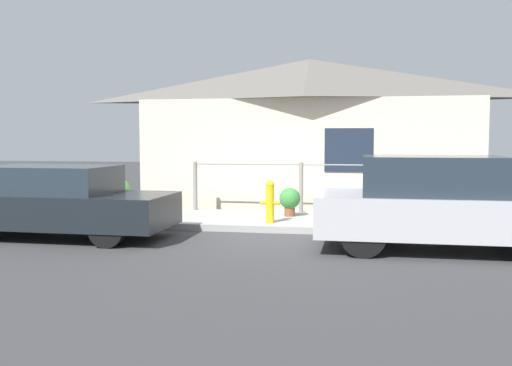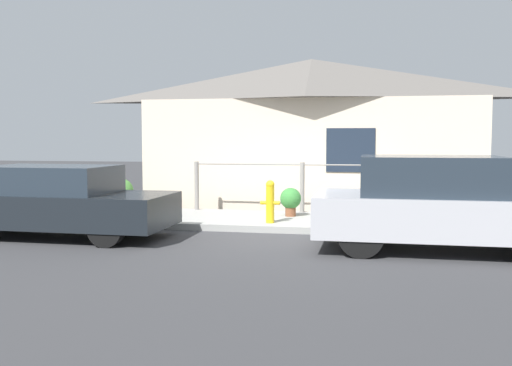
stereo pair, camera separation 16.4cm
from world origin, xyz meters
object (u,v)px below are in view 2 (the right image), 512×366
object	(u,v)px
potted_plant_near_hydrant	(291,200)
car_left	(57,201)
fire_hydrant	(270,201)
potted_plant_by_fence	(121,192)
potted_plant_corner	(429,203)
car_right	(437,204)

from	to	relation	value
potted_plant_near_hydrant	car_left	bearing A→B (deg)	-146.04
fire_hydrant	potted_plant_by_fence	bearing A→B (deg)	157.09
fire_hydrant	potted_plant_near_hydrant	bearing A→B (deg)	75.55
fire_hydrant	potted_plant_by_fence	world-z (taller)	fire_hydrant
potted_plant_near_hydrant	potted_plant_by_fence	size ratio (longest dim) A/B	0.85
fire_hydrant	potted_plant_by_fence	size ratio (longest dim) A/B	1.18
potted_plant_near_hydrant	potted_plant_corner	xyz separation A→B (m)	(2.82, 0.50, -0.05)
car_right	potted_plant_near_hydrant	distance (m)	3.67
car_left	potted_plant_near_hydrant	bearing A→B (deg)	34.83
car_right	potted_plant_near_hydrant	xyz separation A→B (m)	(-2.62, 2.56, -0.26)
potted_plant_corner	fire_hydrant	bearing A→B (deg)	-153.93
fire_hydrant	potted_plant_near_hydrant	distance (m)	1.04
car_right	fire_hydrant	size ratio (longest dim) A/B	4.68
car_right	potted_plant_by_fence	world-z (taller)	car_right
car_left	potted_plant_corner	world-z (taller)	car_left
car_left	car_right	distance (m)	6.43
potted_plant_near_hydrant	potted_plant_by_fence	world-z (taller)	potted_plant_by_fence
fire_hydrant	potted_plant_corner	world-z (taller)	fire_hydrant
fire_hydrant	potted_plant_by_fence	distance (m)	4.10
fire_hydrant	potted_plant_near_hydrant	size ratio (longest dim) A/B	1.38
car_right	car_left	bearing A→B (deg)	-179.60
potted_plant_by_fence	potted_plant_corner	distance (m)	6.86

